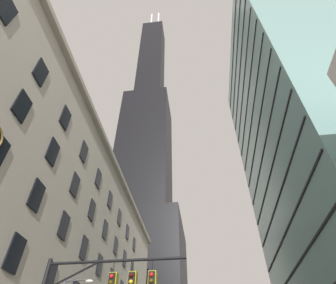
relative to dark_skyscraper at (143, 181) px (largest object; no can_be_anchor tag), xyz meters
name	(u,v)px	position (x,y,z in m)	size (l,w,h in m)	color
station_building	(41,256)	(0.53, -50.41, -44.98)	(14.57, 56.59, 26.94)	beige
dark_skyscraper	(143,181)	(0.00, 0.00, 0.00)	(27.35, 27.35, 201.21)	black
glass_office_midrise	(317,141)	(37.86, -47.89, -28.66)	(16.87, 30.99, 59.53)	gray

